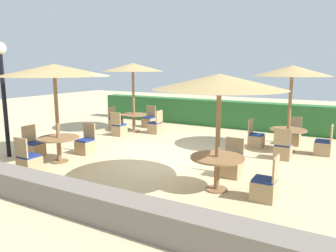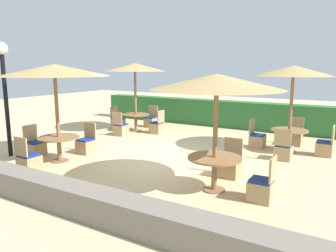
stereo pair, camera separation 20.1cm
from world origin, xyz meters
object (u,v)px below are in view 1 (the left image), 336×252
patio_chair_back_left_east (155,127)px  parasol_front_right (219,82)px  round_table_back_right (288,134)px  patio_chair_back_right_east (323,147)px  round_table_front_right (217,163)px  parasol_back_left (133,68)px  patio_chair_back_right_west (256,139)px  lamp_post (2,77)px  patio_chair_back_left_west (115,123)px  round_table_back_left (134,118)px  patio_chair_back_right_north (293,137)px  patio_chair_front_right_north (231,166)px  patio_chair_front_right_east (265,187)px  patio_chair_back_left_south (119,129)px  parasol_front_left (54,70)px  patio_chair_front_left_north (85,145)px  round_table_front_left (59,142)px  patio_chair_back_right_south (283,150)px  patio_chair_front_left_south (29,162)px  patio_chair_back_left_north (149,121)px  parasol_back_right (292,71)px  patio_chair_front_left_west (34,148)px

patio_chair_back_left_east → parasol_front_right: size_ratio=0.34×
round_table_back_right → patio_chair_back_right_east: 1.07m
parasol_front_right → round_table_front_right: bearing=0.0°
parasol_back_left → patio_chair_back_right_west: bearing=-2.6°
lamp_post → patio_chair_back_left_west: 5.45m
round_table_back_left → patio_chair_back_right_north: (6.09, 0.75, -0.30)m
lamp_post → patio_chair_front_right_north: size_ratio=3.57×
round_table_back_left → patio_chair_back_left_east: (1.00, 0.05, -0.30)m
round_table_back_right → patio_chair_back_right_east: (1.03, 0.05, -0.30)m
round_table_front_right → patio_chair_back_right_west: bearing=93.6°
patio_chair_front_right_east → round_table_front_right: bearing=88.1°
patio_chair_back_left_east → patio_chair_back_left_south: bearing=137.0°
parasol_front_left → patio_chair_back_right_west: bearing=45.5°
parasol_front_right → patio_chair_front_right_east: bearing=-1.9°
patio_chair_front_right_north → patio_chair_back_left_south: bearing=-24.5°
patio_chair_back_right_east → patio_chair_front_left_north: bearing=118.2°
round_table_front_left → patio_chair_back_left_west: bearing=110.4°
patio_chair_back_left_east → patio_chair_back_right_south: size_ratio=1.00×
patio_chair_front_right_north → patio_chair_back_right_east: size_ratio=1.00×
parasol_back_left → patio_chair_back_right_east: size_ratio=2.97×
patio_chair_front_left_south → round_table_front_right: bearing=14.9°
patio_chair_back_left_west → patio_chair_front_left_north: same height
lamp_post → patio_chair_back_left_south: (0.99, 3.98, -2.09)m
round_table_back_right → patio_chair_back_left_north: bearing=167.7°
patio_chair_back_left_north → parasol_back_right: size_ratio=0.35×
patio_chair_back_left_east → patio_chair_back_right_west: same height
parasol_back_right → patio_chair_back_right_north: (0.01, 0.99, -2.23)m
round_table_back_left → parasol_front_right: size_ratio=0.39×
round_table_back_left → round_table_back_right: size_ratio=0.97×
patio_chair_back_left_west → round_table_back_right: size_ratio=0.82×
patio_chair_front_left_west → patio_chair_back_right_west: bearing=129.4°
round_table_front_left → patio_chair_back_right_north: (5.35, 5.39, -0.30)m
patio_chair_front_right_east → patio_chair_front_left_north: bearing=81.2°
parasol_back_left → patio_chair_back_left_east: 2.53m
lamp_post → round_table_front_right: 6.59m
patio_chair_back_left_west → patio_chair_back_left_south: bearing=43.7°
round_table_front_left → patio_chair_back_right_west: patio_chair_back_right_west is taller
patio_chair_back_right_east → lamp_post: bearing=120.6°
parasol_back_left → patio_chair_back_right_north: parasol_back_left is taller
patio_chair_back_left_north → patio_chair_back_left_south: bearing=89.3°
lamp_post → round_table_front_right: (6.33, 0.54, -1.75)m
patio_chair_back_left_west → lamp_post: bearing=0.2°
patio_chair_front_left_south → parasol_back_left: bearing=98.0°
patio_chair_front_right_east → round_table_back_right: size_ratio=0.82×
patio_chair_front_left_south → parasol_front_left: bearing=92.9°
patio_chair_front_left_west → patio_chair_front_left_south: bearing=46.8°
patio_chair_back_right_west → patio_chair_front_right_east: bearing=17.0°
patio_chair_back_left_south → patio_chair_back_right_south: 6.12m
patio_chair_front_left_north → patio_chair_front_left_west: (-1.05, -1.03, 0.00)m
patio_chair_back_left_north → parasol_front_right: bearing=133.9°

